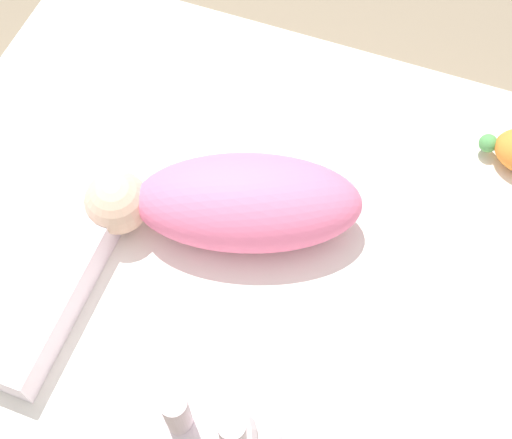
# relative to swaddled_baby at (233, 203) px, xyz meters

# --- Properties ---
(ground_plane) EXTENTS (12.00, 12.00, 0.00)m
(ground_plane) POSITION_rel_swaddled_baby_xyz_m (-0.07, 0.02, -0.27)
(ground_plane) COLOR #7A6B56
(bed_mattress) EXTENTS (1.38, 1.03, 0.19)m
(bed_mattress) POSITION_rel_swaddled_baby_xyz_m (-0.07, 0.02, -0.17)
(bed_mattress) COLOR white
(bed_mattress) RESTS_ON ground_plane
(swaddled_baby) EXTENTS (0.51, 0.31, 0.16)m
(swaddled_baby) POSITION_rel_swaddled_baby_xyz_m (0.00, 0.00, 0.00)
(swaddled_baby) COLOR pink
(swaddled_baby) RESTS_ON bed_mattress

